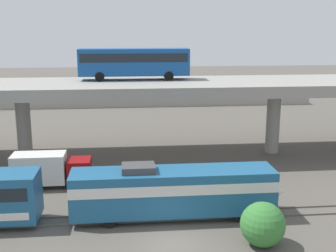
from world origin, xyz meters
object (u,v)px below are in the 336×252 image
(train_locomotive, at_px, (183,189))
(transit_bus_on_overpass, at_px, (134,61))
(service_truck_west, at_px, (50,169))
(parked_car_1, at_px, (214,90))
(parked_car_2, at_px, (140,92))
(parked_car_3, at_px, (138,90))
(parked_car_0, at_px, (93,92))

(train_locomotive, bearing_deg, transit_bus_on_overpass, 99.79)
(service_truck_west, bearing_deg, parked_car_1, 61.57)
(service_truck_west, bearing_deg, parked_car_2, 77.35)
(transit_bus_on_overpass, relative_size, parked_car_1, 2.76)
(parked_car_1, height_order, parked_car_2, same)
(transit_bus_on_overpass, xyz_separation_m, parked_car_3, (1.32, 34.98, -8.20))
(transit_bus_on_overpass, height_order, parked_car_3, transit_bus_on_overpass)
(train_locomotive, distance_m, parked_car_1, 52.60)
(parked_car_2, bearing_deg, transit_bus_on_overpass, -92.97)
(transit_bus_on_overpass, xyz_separation_m, parked_car_2, (1.66, 31.87, -8.20))
(train_locomotive, xyz_separation_m, parked_car_2, (-1.44, 49.83, -0.13))
(service_truck_west, bearing_deg, parked_car_3, 78.60)
(transit_bus_on_overpass, xyz_separation_m, service_truck_west, (-7.86, -10.54, -8.63))
(service_truck_west, bearing_deg, train_locomotive, -34.06)
(parked_car_0, distance_m, parked_car_1, 22.90)
(parked_car_3, bearing_deg, parked_car_0, 11.98)
(service_truck_west, relative_size, parked_car_2, 1.47)
(parked_car_0, bearing_deg, parked_car_1, 179.79)
(transit_bus_on_overpass, distance_m, parked_car_3, 35.95)
(service_truck_west, xyz_separation_m, parked_car_3, (9.18, 45.52, 0.42))
(train_locomotive, height_order, service_truck_west, train_locomotive)
(transit_bus_on_overpass, distance_m, service_truck_west, 15.73)
(service_truck_west, xyz_separation_m, parked_car_2, (9.52, 42.42, 0.42))
(parked_car_0, bearing_deg, parked_car_3, -168.02)
(parked_car_3, bearing_deg, transit_bus_on_overpass, 87.84)
(train_locomotive, relative_size, parked_car_3, 3.93)
(parked_car_1, distance_m, parked_car_3, 14.57)
(train_locomotive, bearing_deg, parked_car_2, 91.66)
(transit_bus_on_overpass, relative_size, parked_car_3, 2.95)
(transit_bus_on_overpass, relative_size, service_truck_west, 1.76)
(parked_car_1, bearing_deg, service_truck_west, -118.43)
(train_locomotive, distance_m, parked_car_0, 52.15)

